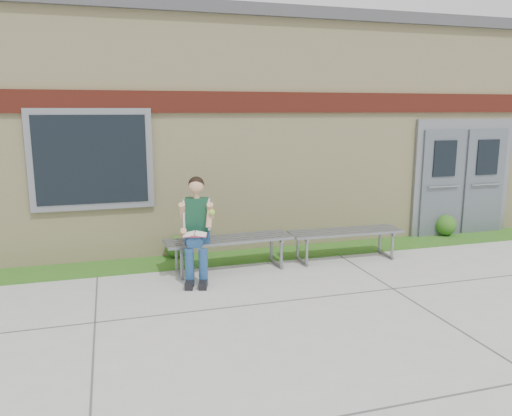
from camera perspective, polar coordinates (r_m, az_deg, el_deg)
name	(u,v)px	position (r m, az deg, el deg)	size (l,w,h in m)	color
ground	(345,310)	(6.48, 10.09, -11.45)	(80.00, 80.00, 0.00)	#9E9E99
grass_strip	(277,254)	(8.74, 2.47, -5.22)	(16.00, 0.80, 0.02)	#1B5516
school_building	(231,126)	(11.65, -2.93, 9.31)	(16.20, 6.22, 4.20)	beige
bench_left	(229,245)	(7.81, -3.10, -4.27)	(2.00, 0.64, 0.51)	slate
bench_right	(345,237)	(8.49, 10.17, -3.29)	(1.92, 0.59, 0.50)	slate
girl	(197,226)	(7.40, -6.80, -2.08)	(0.57, 0.95, 1.51)	navy
shrub_mid	(176,247)	(8.55, -9.09, -4.38)	(0.37, 0.37, 0.37)	#1B5516
shrub_east	(445,225)	(10.60, 20.84, -1.82)	(0.42, 0.42, 0.42)	#1B5516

